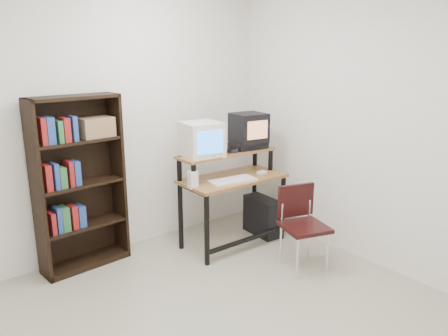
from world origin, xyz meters
TOP-DOWN VIEW (x-y plane):
  - back_wall at (0.00, 2.00)m, footprint 4.00×0.01m
  - right_wall at (2.00, 0.00)m, footprint 0.01×4.00m
  - computer_desk at (1.22, 1.35)m, footprint 1.09×0.55m
  - crt_monitor at (0.92, 1.48)m, footprint 0.41×0.41m
  - vcr at (1.51, 1.44)m, footprint 0.38×0.30m
  - crt_tv at (1.51, 1.44)m, footprint 0.36×0.36m
  - cd_spindle at (1.26, 1.39)m, footprint 0.15×0.15m
  - keyboard at (1.12, 1.22)m, footprint 0.50×0.28m
  - mousepad at (1.53, 1.26)m, footprint 0.24×0.21m
  - mouse at (1.54, 1.26)m, footprint 0.10×0.06m
  - desk_speaker at (0.71, 1.32)m, footprint 0.09×0.08m
  - pc_tower at (1.63, 1.33)m, footprint 0.23×0.46m
  - school_chair at (1.40, 0.56)m, footprint 0.49×0.49m
  - bookshelf at (-0.20, 1.85)m, footprint 0.83×0.34m
  - wall_outlet at (1.99, 1.15)m, footprint 0.02×0.08m

SIDE VIEW (x-z plane):
  - pc_tower at x=1.63m, z-range 0.00..0.42m
  - wall_outlet at x=1.99m, z-range 0.24..0.36m
  - school_chair at x=1.40m, z-range 0.09..0.86m
  - computer_desk at x=1.22m, z-range 0.18..1.17m
  - mousepad at x=1.53m, z-range 0.72..0.73m
  - keyboard at x=1.12m, z-range 0.72..0.75m
  - mouse at x=1.54m, z-range 0.73..0.76m
  - desk_speaker at x=0.71m, z-range 0.72..0.89m
  - bookshelf at x=-0.20m, z-range 0.03..1.64m
  - cd_spindle at x=1.26m, z-range 0.97..1.02m
  - vcr at x=1.51m, z-range 0.97..1.05m
  - crt_monitor at x=0.92m, z-range 0.97..1.32m
  - crt_tv at x=1.51m, z-range 1.05..1.36m
  - back_wall at x=0.00m, z-range 0.00..2.60m
  - right_wall at x=2.00m, z-range 0.00..2.60m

